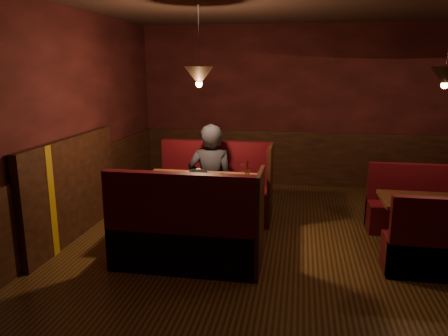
% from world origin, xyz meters
% --- Properties ---
extents(room, '(6.02, 7.02, 2.92)m').
position_xyz_m(room, '(-0.28, 0.05, 1.05)').
color(room, '#301C0C').
rests_on(room, ground).
extents(main_table, '(1.48, 0.90, 1.04)m').
position_xyz_m(main_table, '(-1.28, 0.59, 0.61)').
color(main_table, '#593418').
rests_on(main_table, ground).
extents(main_bench_far, '(1.63, 0.58, 1.11)m').
position_xyz_m(main_bench_far, '(-1.26, 1.43, 0.35)').
color(main_bench_far, '#350709').
rests_on(main_bench_far, ground).
extents(main_bench_near, '(1.63, 0.58, 1.11)m').
position_xyz_m(main_bench_near, '(-1.26, -0.26, 0.35)').
color(main_bench_near, '#350709').
rests_on(main_bench_near, ground).
extents(second_table, '(1.13, 0.72, 0.64)m').
position_xyz_m(second_table, '(1.46, 0.71, 0.47)').
color(second_table, '#593418').
rests_on(second_table, ground).
extents(second_bench_far, '(1.25, 0.47, 0.89)m').
position_xyz_m(second_bench_far, '(1.48, 1.38, 0.28)').
color(second_bench_far, '#350709').
rests_on(second_bench_far, ground).
extents(diner_a, '(0.68, 0.49, 1.75)m').
position_xyz_m(diner_a, '(-1.30, 1.25, 0.88)').
color(diner_a, black).
rests_on(diner_a, ground).
extents(diner_b, '(0.83, 0.74, 1.42)m').
position_xyz_m(diner_b, '(-1.14, -0.04, 0.71)').
color(diner_b, black).
rests_on(diner_b, ground).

